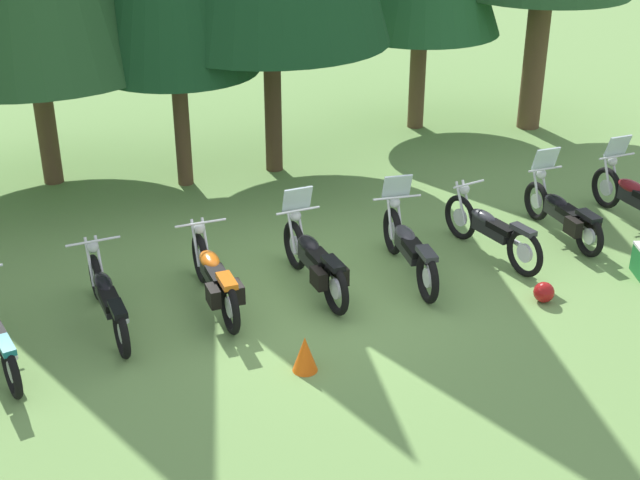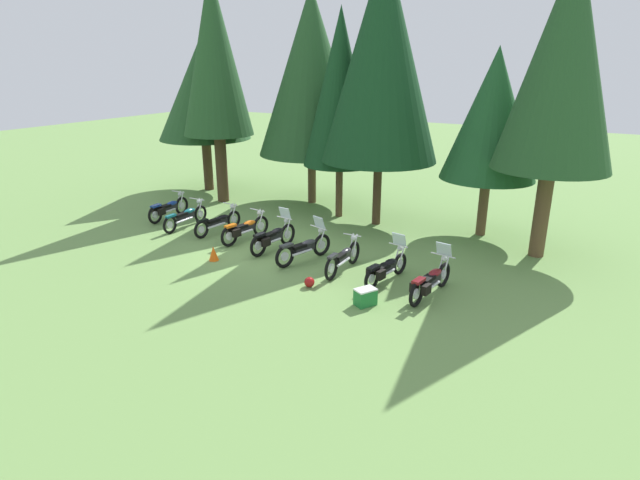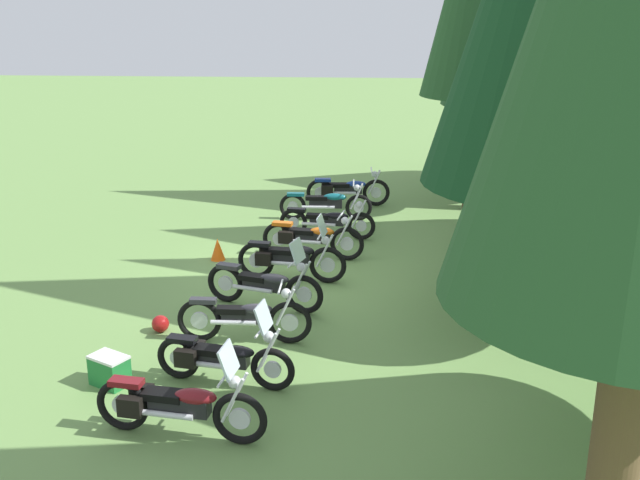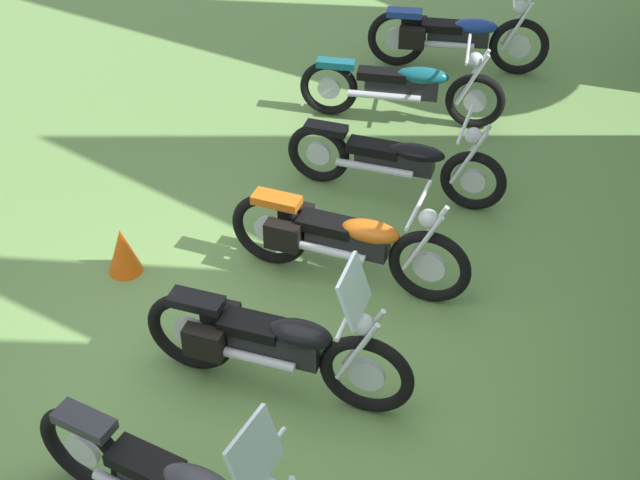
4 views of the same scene
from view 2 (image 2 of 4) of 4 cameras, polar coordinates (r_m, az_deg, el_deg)
The scene contains 20 objects.
ground_plane at distance 17.80m, azimuth -5.28°, elevation -1.18°, with size 80.00×80.00×0.00m, color #6B934C.
motorcycle_0 at distance 22.03m, azimuth -16.38°, elevation 3.37°, with size 0.66×2.28×1.03m.
motorcycle_1 at distance 20.74m, azimuth -14.52°, elevation 2.53°, with size 0.75×2.38×1.00m.
motorcycle_2 at distance 19.83m, azimuth -11.12°, elevation 1.97°, with size 0.75×2.31×0.99m.
motorcycle_3 at distance 18.71m, azimuth -8.30°, elevation 1.23°, with size 0.83×2.27×1.03m.
motorcycle_4 at distance 17.66m, azimuth -5.20°, elevation 0.33°, with size 0.74×2.24×1.39m.
motorcycle_5 at distance 16.66m, azimuth -1.72°, elevation -0.83°, with size 0.96×2.26×1.38m.
motorcycle_6 at distance 15.88m, azimuth 2.58°, elevation -1.94°, with size 0.60×2.25×1.02m.
motorcycle_7 at distance 15.23m, azimuth 7.27°, elevation -3.06°, with size 0.79×2.14×1.35m.
motorcycle_8 at distance 14.51m, azimuth 12.06°, elevation -4.36°, with size 0.82×2.34×1.38m.
pine_tree_0 at distance 26.19m, azimuth -12.81°, elevation 15.67°, with size 4.40×4.40×7.05m.
pine_tree_1 at distance 23.71m, azimuth -11.53°, elevation 19.28°, with size 3.07×3.07×9.80m.
pine_tree_2 at distance 23.05m, azimuth -0.96°, elevation 17.91°, with size 4.62×4.62×9.12m.
pine_tree_3 at distance 20.84m, azimuth 2.26°, elevation 16.30°, with size 2.92×2.92×8.12m.
pine_tree_4 at distance 19.86m, azimuth 6.85°, elevation 19.40°, with size 4.37×4.37×10.06m.
pine_tree_5 at distance 19.42m, azimuth 18.48°, elevation 12.92°, with size 3.36×3.36×6.65m.
pine_tree_6 at distance 17.71m, azimuth 25.25°, elevation 17.38°, with size 3.60×3.60×9.45m.
picnic_cooler at distance 13.86m, azimuth 5.02°, elevation -6.24°, with size 0.59×0.66×0.47m.
traffic_cone at distance 17.16m, azimuth -11.64°, elevation -1.44°, with size 0.32×0.32×0.48m, color #EA590F.
dropped_helmet at distance 14.90m, azimuth -1.17°, elevation -4.65°, with size 0.30×0.30×0.30m, color maroon.
Camera 2 is at (9.67, -13.61, 6.17)m, focal length 29.09 mm.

